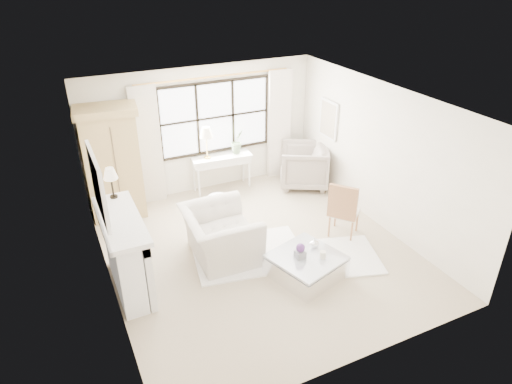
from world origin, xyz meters
TOP-DOWN VIEW (x-y plane):
  - floor at (0.00, 0.00)m, footprint 5.50×5.50m
  - ceiling at (0.00, 0.00)m, footprint 5.50×5.50m
  - wall_back at (0.00, 2.75)m, footprint 5.00×0.00m
  - wall_front at (0.00, -2.75)m, footprint 5.00×0.00m
  - wall_left at (-2.50, 0.00)m, footprint 0.00×5.50m
  - wall_right at (2.50, 0.00)m, footprint 0.00×5.50m
  - window_pane at (0.30, 2.73)m, footprint 2.40×0.02m
  - window_frame at (0.30, 2.72)m, footprint 2.50×0.04m
  - curtain_rod at (0.30, 2.67)m, footprint 3.30×0.04m
  - curtain_left at (-1.20, 2.65)m, footprint 0.55×0.10m
  - curtain_right at (1.80, 2.65)m, footprint 0.55×0.10m
  - fireplace at (-2.27, 0.00)m, footprint 0.58×1.66m
  - mirror_frame at (-2.47, 0.00)m, footprint 0.05×1.15m
  - mirror_glass at (-2.44, 0.00)m, footprint 0.02×1.00m
  - art_frame at (2.47, 1.70)m, footprint 0.04×0.62m
  - art_canvas at (2.45, 1.70)m, footprint 0.01×0.52m
  - mantel_lamp at (-2.21, 0.69)m, footprint 0.22×0.22m
  - armoire at (-1.94, 2.35)m, footprint 1.20×0.83m
  - console_table at (0.32, 2.51)m, footprint 1.33×0.55m
  - console_lamp at (0.01, 2.52)m, footprint 0.28×0.28m
  - orchid_plant at (0.70, 2.50)m, footprint 0.33×0.29m
  - side_table at (-0.24, 1.31)m, footprint 0.40×0.40m
  - rug_left at (-0.20, -0.03)m, footprint 2.10×1.65m
  - rug_right at (1.08, -0.75)m, footprint 1.81×1.56m
  - club_armchair at (-0.65, 0.15)m, footprint 1.21×1.37m
  - wingback_chair at (2.05, 1.91)m, footprint 1.40×1.39m
  - french_chair at (1.65, -0.19)m, footprint 0.68×0.68m
  - coffee_table at (0.39, -0.94)m, footprint 1.25×1.25m
  - planter_box at (0.28, -0.93)m, footprint 0.16×0.16m
  - planter_flowers at (0.28, -0.93)m, footprint 0.14×0.14m
  - pillar_candle at (0.60, -1.10)m, footprint 0.10×0.10m
  - coffee_vase at (0.64, -0.77)m, footprint 0.20×0.20m

SIDE VIEW (x-z plane):
  - floor at x=0.00m, z-range 0.00..0.00m
  - rug_right at x=1.08m, z-range 0.00..0.03m
  - rug_left at x=-0.20m, z-range 0.00..0.03m
  - coffee_table at x=0.39m, z-range -0.01..0.37m
  - french_chair at x=1.65m, z-range -0.23..0.85m
  - side_table at x=-0.24m, z-range 0.08..0.58m
  - console_table at x=0.32m, z-range 0.00..0.80m
  - club_armchair at x=-0.65m, z-range 0.00..0.86m
  - planter_box at x=0.28m, z-range 0.38..0.49m
  - pillar_candle at x=0.60m, z-range 0.38..0.50m
  - coffee_vase at x=0.64m, z-range 0.38..0.54m
  - wingback_chair at x=2.05m, z-range 0.00..0.94m
  - planter_flowers at x=0.28m, z-range 0.49..0.64m
  - fireplace at x=-2.27m, z-range 0.02..1.28m
  - orchid_plant at x=0.70m, z-range 0.80..1.32m
  - armoire at x=-1.94m, z-range 0.02..2.26m
  - curtain_left at x=-1.20m, z-range 0.00..2.47m
  - curtain_right at x=1.80m, z-range 0.00..2.47m
  - wall_left at x=-2.50m, z-range -1.40..4.10m
  - wall_right at x=2.50m, z-range -1.40..4.10m
  - wall_back at x=0.00m, z-range -1.15..3.85m
  - wall_front at x=0.00m, z-range -1.15..3.85m
  - console_lamp at x=0.01m, z-range 1.01..1.70m
  - art_frame at x=2.47m, z-range 1.14..1.96m
  - art_canvas at x=2.45m, z-range 1.19..1.91m
  - window_pane at x=0.30m, z-range 0.85..2.35m
  - window_frame at x=0.30m, z-range 0.85..2.35m
  - mantel_lamp at x=-2.21m, z-range 1.40..1.91m
  - mirror_frame at x=-2.47m, z-range 1.37..2.31m
  - mirror_glass at x=-2.44m, z-range 1.44..2.24m
  - curtain_rod at x=0.30m, z-range 2.45..2.49m
  - ceiling at x=0.00m, z-range 2.70..2.70m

